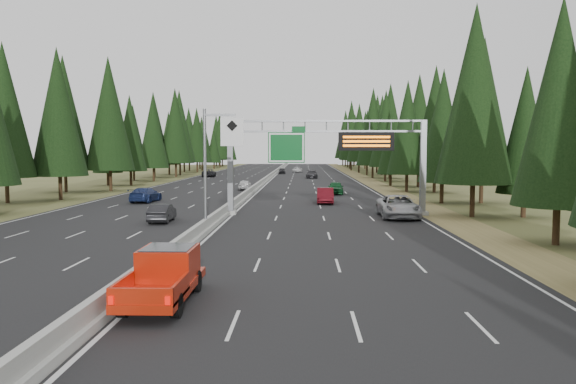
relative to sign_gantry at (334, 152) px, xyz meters
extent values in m
cube|color=black|center=(-8.92, 45.12, -5.23)|extent=(32.00, 260.00, 0.08)
cube|color=olive|center=(8.88, 45.12, -5.24)|extent=(3.60, 260.00, 0.06)
cube|color=#505729|center=(-26.72, 45.12, -5.24)|extent=(3.60, 260.00, 0.06)
cube|color=gray|center=(-8.92, 45.12, -5.04)|extent=(0.70, 260.00, 0.30)
cube|color=gray|center=(-8.92, 45.12, -4.64)|extent=(0.30, 260.00, 0.60)
cube|color=slate|center=(-8.57, 0.12, -1.29)|extent=(0.45, 0.45, 7.80)
cube|color=gray|center=(-8.57, 0.12, -5.04)|extent=(0.90, 0.90, 0.30)
cube|color=slate|center=(7.28, 0.12, -1.29)|extent=(0.45, 0.45, 7.80)
cube|color=gray|center=(7.28, 0.12, -5.04)|extent=(0.90, 0.90, 0.30)
cube|color=slate|center=(-0.64, 0.12, 2.53)|extent=(15.85, 0.35, 0.16)
cube|color=slate|center=(-0.64, 0.12, 1.69)|extent=(15.85, 0.35, 0.16)
cube|color=#054C19|center=(-3.92, -0.13, 0.36)|extent=(3.00, 0.10, 2.50)
cube|color=silver|center=(-3.92, -0.19, 0.36)|extent=(2.85, 0.02, 2.35)
cube|color=#054C19|center=(-2.92, -0.13, 1.86)|extent=(1.10, 0.10, 0.45)
cube|color=black|center=(2.58, -0.18, 0.86)|extent=(4.50, 0.40, 1.50)
cube|color=orange|center=(2.58, -0.40, 1.21)|extent=(3.80, 0.02, 0.18)
cube|color=orange|center=(2.58, -0.40, 0.86)|extent=(3.80, 0.02, 0.18)
cube|color=orange|center=(2.58, -0.40, 0.51)|extent=(3.80, 0.02, 0.18)
cylinder|color=slate|center=(-8.92, -9.88, -1.19)|extent=(0.20, 0.20, 8.00)
cube|color=gray|center=(-8.92, -9.88, -5.09)|extent=(0.50, 0.50, 0.20)
cube|color=slate|center=(-7.92, -9.88, 2.41)|extent=(2.00, 0.15, 0.15)
cube|color=silver|center=(-7.12, -10.00, 1.31)|extent=(1.50, 0.06, 1.80)
cylinder|color=black|center=(11.92, -13.95, -4.15)|extent=(0.40, 0.40, 2.24)
cone|color=black|center=(11.92, -13.95, 2.87)|extent=(5.05, 5.05, 11.78)
cylinder|color=black|center=(11.16, -0.53, -3.90)|extent=(0.40, 0.40, 2.73)
cone|color=black|center=(11.16, -0.53, 4.64)|extent=(6.15, 6.15, 14.35)
cylinder|color=black|center=(15.25, -0.59, -4.30)|extent=(0.40, 0.40, 1.94)
cone|color=black|center=(15.25, -0.59, 1.76)|extent=(4.36, 4.36, 10.18)
cylinder|color=black|center=(11.60, 11.31, -4.18)|extent=(0.40, 0.40, 2.19)
cone|color=black|center=(11.60, 11.31, 2.65)|extent=(4.92, 4.92, 11.47)
cylinder|color=black|center=(15.74, 11.75, -3.92)|extent=(0.40, 0.40, 2.69)
cone|color=black|center=(15.74, 11.75, 4.49)|extent=(6.06, 6.06, 14.13)
cylinder|color=black|center=(10.95, 27.24, -4.11)|extent=(0.40, 0.40, 2.32)
cone|color=black|center=(10.95, 27.24, 3.13)|extent=(5.21, 5.21, 12.16)
cylinder|color=black|center=(14.35, 26.45, -3.97)|extent=(0.40, 0.40, 2.60)
cone|color=black|center=(14.35, 26.45, 4.15)|extent=(5.85, 5.85, 13.65)
cylinder|color=black|center=(10.64, 38.81, -4.36)|extent=(0.40, 0.40, 1.81)
cone|color=black|center=(10.64, 38.81, 1.29)|extent=(4.07, 4.07, 9.50)
cylinder|color=black|center=(14.49, 37.37, -3.94)|extent=(0.40, 0.40, 2.66)
cone|color=black|center=(14.49, 37.37, 4.37)|extent=(5.98, 5.98, 13.96)
cylinder|color=black|center=(11.79, 52.28, -4.00)|extent=(0.40, 0.40, 2.54)
cone|color=black|center=(11.79, 52.28, 3.95)|extent=(5.72, 5.72, 13.35)
cylinder|color=black|center=(15.76, 52.96, -4.18)|extent=(0.40, 0.40, 2.17)
cone|color=black|center=(15.76, 52.96, 2.59)|extent=(4.88, 4.88, 11.38)
cylinder|color=black|center=(11.06, 64.21, -3.86)|extent=(0.40, 0.40, 2.82)
cone|color=black|center=(11.06, 64.21, 4.94)|extent=(6.33, 6.33, 14.78)
cylinder|color=black|center=(14.20, 63.04, -3.80)|extent=(0.40, 0.40, 2.93)
cone|color=black|center=(14.20, 63.04, 5.35)|extent=(6.59, 6.59, 15.37)
cylinder|color=black|center=(11.39, 77.11, -4.20)|extent=(0.40, 0.40, 2.13)
cone|color=black|center=(11.39, 77.11, 2.46)|extent=(4.80, 4.80, 11.20)
cylinder|color=black|center=(14.62, 77.32, -3.87)|extent=(0.40, 0.40, 2.80)
cone|color=black|center=(14.62, 77.32, 4.89)|extent=(6.31, 6.31, 14.72)
cylinder|color=black|center=(10.90, 89.87, -3.93)|extent=(0.40, 0.40, 2.67)
cone|color=black|center=(10.90, 89.87, 4.43)|extent=(6.02, 6.02, 14.04)
cylinder|color=black|center=(15.25, 90.14, -3.77)|extent=(0.40, 0.40, 3.00)
cone|color=black|center=(15.25, 90.14, 5.60)|extent=(6.75, 6.75, 15.74)
cylinder|color=black|center=(10.27, 104.47, -3.77)|extent=(0.40, 0.40, 2.99)
cone|color=black|center=(10.27, 104.47, 5.56)|extent=(6.72, 6.72, 15.69)
cylinder|color=black|center=(14.67, 106.05, -3.96)|extent=(0.40, 0.40, 2.61)
cone|color=black|center=(14.67, 106.05, 4.20)|extent=(5.88, 5.88, 13.71)
cylinder|color=black|center=(11.11, 118.89, -3.99)|extent=(0.40, 0.40, 2.56)
cone|color=black|center=(11.11, 118.89, 4.00)|extent=(5.76, 5.76, 13.43)
cylinder|color=black|center=(15.59, 119.28, -3.91)|extent=(0.40, 0.40, 2.72)
cone|color=black|center=(15.59, 119.28, 4.58)|extent=(6.12, 6.12, 14.27)
cylinder|color=black|center=(11.58, 132.43, -4.02)|extent=(0.40, 0.40, 2.49)
cone|color=black|center=(11.58, 132.43, 3.76)|extent=(5.60, 5.60, 13.07)
cylinder|color=black|center=(15.00, 130.34, -3.77)|extent=(0.40, 0.40, 2.99)
cone|color=black|center=(15.00, 130.34, 5.58)|extent=(6.73, 6.73, 15.71)
cylinder|color=black|center=(11.77, 145.29, -3.75)|extent=(0.40, 0.40, 3.04)
cone|color=black|center=(11.77, 145.29, 5.75)|extent=(6.84, 6.84, 15.96)
cylinder|color=black|center=(14.29, 143.55, -4.10)|extent=(0.40, 0.40, 2.34)
cone|color=black|center=(14.29, 143.55, 3.23)|extent=(5.28, 5.28, 12.31)
cylinder|color=black|center=(11.67, 156.54, -3.97)|extent=(0.40, 0.40, 2.60)
cone|color=black|center=(11.67, 156.54, 4.16)|extent=(5.85, 5.85, 13.65)
cylinder|color=black|center=(15.91, 155.55, -3.79)|extent=(0.40, 0.40, 2.95)
cone|color=black|center=(15.91, 155.55, 5.44)|extent=(6.65, 6.65, 15.51)
cylinder|color=black|center=(-29.00, 14.09, -3.95)|extent=(0.40, 0.40, 2.64)
cone|color=black|center=(-29.00, 14.09, 4.30)|extent=(5.94, 5.94, 13.86)
cylinder|color=black|center=(-32.98, 10.51, -3.95)|extent=(0.40, 0.40, 2.63)
cone|color=black|center=(-32.98, 10.51, 4.26)|extent=(5.92, 5.92, 13.80)
cylinder|color=black|center=(-27.94, 27.01, -3.86)|extent=(0.40, 0.40, 2.82)
cone|color=black|center=(-27.94, 27.01, 4.97)|extent=(6.35, 6.35, 14.83)
cylinder|color=black|center=(-33.28, 25.51, -3.86)|extent=(0.40, 0.40, 2.82)
cone|color=black|center=(-33.28, 25.51, 4.94)|extent=(6.33, 6.33, 14.78)
cylinder|color=black|center=(-29.16, 39.65, -4.15)|extent=(0.40, 0.40, 2.23)
cone|color=black|center=(-29.16, 39.65, 2.81)|extent=(5.02, 5.02, 11.71)
cylinder|color=black|center=(-32.55, 39.12, -4.28)|extent=(0.40, 0.40, 1.99)
cone|color=black|center=(-32.55, 39.12, 1.94)|extent=(4.47, 4.47, 10.43)
cylinder|color=black|center=(-28.48, 50.42, -4.08)|extent=(0.40, 0.40, 2.37)
cone|color=black|center=(-28.48, 50.42, 3.32)|extent=(5.33, 5.33, 12.45)
cylinder|color=black|center=(-32.95, 53.68, -4.18)|extent=(0.40, 0.40, 2.17)
cone|color=black|center=(-32.95, 53.68, 2.61)|extent=(4.89, 4.89, 11.41)
cylinder|color=black|center=(-28.11, 65.78, -3.84)|extent=(0.40, 0.40, 2.85)
cone|color=black|center=(-28.11, 65.78, 5.06)|extent=(6.41, 6.41, 14.96)
cylinder|color=black|center=(-32.39, 65.43, -3.90)|extent=(0.40, 0.40, 2.74)
cone|color=black|center=(-32.39, 65.43, 4.65)|extent=(6.16, 6.16, 14.37)
cylinder|color=black|center=(-29.58, 76.23, -3.79)|extent=(0.40, 0.40, 2.97)
cone|color=black|center=(-29.58, 76.23, 5.48)|extent=(6.67, 6.67, 15.57)
cylinder|color=black|center=(-32.50, 78.37, -4.15)|extent=(0.40, 0.40, 2.25)
cone|color=black|center=(-32.50, 78.37, 2.87)|extent=(5.05, 5.05, 11.79)
cylinder|color=black|center=(-28.49, 90.40, -4.00)|extent=(0.40, 0.40, 2.53)
cone|color=black|center=(-28.49, 90.40, 3.90)|extent=(5.69, 5.69, 13.28)
cylinder|color=black|center=(-32.24, 93.01, -4.13)|extent=(0.40, 0.40, 2.29)
cone|color=black|center=(-32.24, 93.01, 3.02)|extent=(5.14, 5.14, 12.00)
cylinder|color=black|center=(-29.63, 103.40, -4.11)|extent=(0.40, 0.40, 2.32)
cone|color=black|center=(-29.63, 103.40, 3.15)|extent=(5.22, 5.22, 12.19)
cylinder|color=black|center=(-32.90, 102.55, -3.92)|extent=(0.40, 0.40, 2.69)
cone|color=black|center=(-32.90, 102.55, 4.48)|extent=(6.05, 6.05, 14.11)
cylinder|color=black|center=(-28.36, 115.64, -4.35)|extent=(0.40, 0.40, 1.85)
cone|color=black|center=(-28.36, 115.64, 1.43)|extent=(4.16, 4.16, 9.70)
cylinder|color=black|center=(-32.63, 116.22, -4.23)|extent=(0.40, 0.40, 2.07)
cone|color=black|center=(-32.63, 116.22, 2.23)|extent=(4.65, 4.65, 10.86)
cylinder|color=black|center=(-29.02, 131.58, -3.88)|extent=(0.40, 0.40, 2.77)
cone|color=black|center=(-29.02, 131.58, 4.77)|extent=(6.23, 6.23, 14.53)
cylinder|color=black|center=(-33.26, 129.76, -4.27)|extent=(0.40, 0.40, 2.00)
cone|color=black|center=(-33.26, 129.76, 1.99)|extent=(4.51, 4.51, 10.51)
cylinder|color=black|center=(-29.89, 142.67, -4.17)|extent=(0.40, 0.40, 2.19)
cone|color=black|center=(-29.89, 142.67, 2.66)|extent=(4.92, 4.92, 11.49)
cylinder|color=black|center=(-32.33, 145.59, -3.87)|extent=(0.40, 0.40, 2.80)
cone|color=black|center=(-32.33, 145.59, 4.88)|extent=(6.30, 6.30, 14.70)
cylinder|color=black|center=(-29.03, 158.00, -4.29)|extent=(0.40, 0.40, 1.95)
cone|color=black|center=(-29.03, 158.00, 1.80)|extent=(4.39, 4.39, 10.23)
cylinder|color=black|center=(-32.90, 155.60, -4.18)|extent=(0.40, 0.40, 2.18)
cone|color=black|center=(-32.90, 155.60, 2.63)|extent=(4.90, 4.90, 11.43)
imported|color=#A6A7AB|center=(5.01, -1.67, -4.31)|extent=(3.01, 6.39, 1.77)
cylinder|color=black|center=(-8.27, -28.74, -4.79)|extent=(0.30, 0.80, 0.80)
cylinder|color=black|center=(-6.56, -28.74, -4.79)|extent=(0.30, 0.80, 0.80)
cylinder|color=black|center=(-8.27, -25.43, -4.79)|extent=(0.30, 0.80, 0.80)
cylinder|color=black|center=(-6.56, -25.43, -4.79)|extent=(0.30, 0.80, 0.80)
cube|color=#B9200B|center=(-7.42, -27.03, -4.64)|extent=(2.01, 5.62, 0.30)
cube|color=#B9200B|center=(-7.42, -26.13, -3.93)|extent=(1.91, 2.21, 1.10)
cube|color=black|center=(-7.42, -26.13, -3.63)|extent=(1.71, 1.91, 0.55)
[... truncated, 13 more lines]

